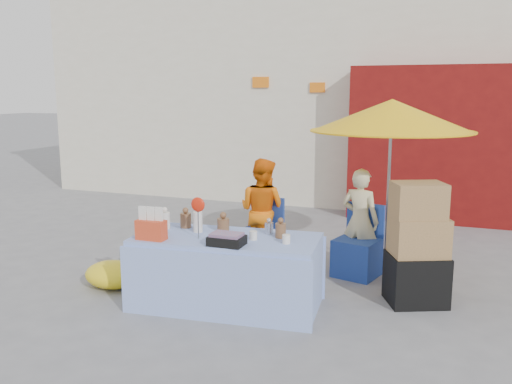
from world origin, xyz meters
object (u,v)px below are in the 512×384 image
at_px(box_stack, 417,249).
at_px(umbrella, 392,116).
at_px(chair_left, 259,245).
at_px(chair_right, 357,255).
at_px(vendor_orange, 262,211).
at_px(vendor_beige, 360,221).
at_px(market_table, 226,270).

bearing_deg(box_stack, umbrella, 114.12).
bearing_deg(chair_left, box_stack, -3.66).
bearing_deg(umbrella, chair_left, -169.56).
bearing_deg(box_stack, chair_right, 137.60).
bearing_deg(vendor_orange, vendor_beige, -165.25).
height_order(chair_left, vendor_beige, vendor_beige).
bearing_deg(umbrella, box_stack, -65.88).
relative_size(chair_right, vendor_beige, 0.66).
height_order(market_table, box_stack, box_stack).
relative_size(chair_right, box_stack, 0.67).
distance_m(chair_left, vendor_orange, 0.44).
bearing_deg(chair_right, umbrella, 58.64).
height_order(market_table, vendor_beige, vendor_beige).
xyz_separation_m(vendor_orange, vendor_beige, (1.25, 0.00, -0.03)).
distance_m(chair_left, vendor_beige, 1.31).
height_order(vendor_orange, vendor_beige, vendor_orange).
bearing_deg(umbrella, vendor_beige, -153.43).
relative_size(vendor_orange, vendor_beige, 1.05).
bearing_deg(box_stack, vendor_beige, 132.40).
height_order(market_table, chair_right, market_table).
height_order(chair_left, chair_right, same).
height_order(vendor_beige, box_stack, vendor_beige).
distance_m(umbrella, box_stack, 1.66).
xyz_separation_m(chair_left, chair_right, (1.25, 0.00, 0.00)).
xyz_separation_m(chair_right, vendor_orange, (-1.25, 0.13, 0.42)).
height_order(vendor_orange, box_stack, vendor_orange).
relative_size(market_table, chair_right, 2.33).
bearing_deg(chair_left, chair_right, 14.75).
bearing_deg(vendor_beige, umbrella, -138.69).
relative_size(chair_left, umbrella, 0.41).
distance_m(market_table, vendor_orange, 1.56).
relative_size(market_table, vendor_beige, 1.55).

